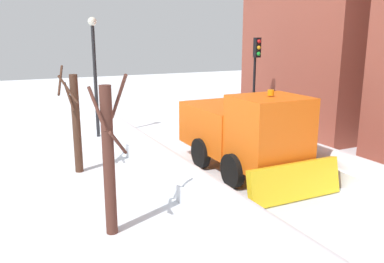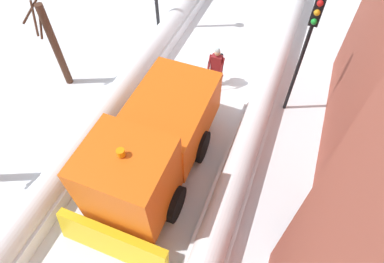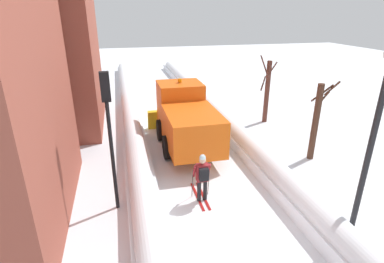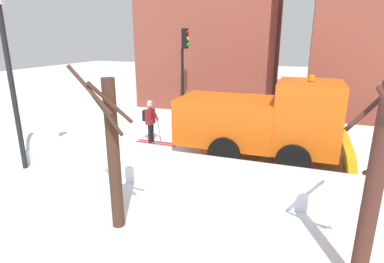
# 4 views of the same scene
# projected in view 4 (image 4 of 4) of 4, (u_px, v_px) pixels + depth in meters

# --- Properties ---
(ground_plane) EXTENTS (80.00, 80.00, 0.00)m
(ground_plane) POSITION_uv_depth(u_px,v_px,m) (372.00, 175.00, 10.05)
(ground_plane) COLOR white
(snowbank_left) EXTENTS (1.10, 36.00, 0.98)m
(snowbank_left) POSITION_uv_depth(u_px,v_px,m) (362.00, 140.00, 12.25)
(snowbank_left) COLOR white
(snowbank_left) RESTS_ON ground
(plow_truck) EXTENTS (3.20, 5.98, 3.12)m
(plow_truck) POSITION_uv_depth(u_px,v_px,m) (265.00, 121.00, 10.84)
(plow_truck) COLOR orange
(plow_truck) RESTS_ON ground
(skier) EXTENTS (0.62, 1.80, 1.81)m
(skier) POSITION_uv_depth(u_px,v_px,m) (150.00, 119.00, 12.92)
(skier) COLOR black
(skier) RESTS_ON ground
(traffic_light_pole) EXTENTS (0.28, 0.42, 4.65)m
(traffic_light_pole) POSITION_uv_depth(u_px,v_px,m) (184.00, 60.00, 14.78)
(traffic_light_pole) COLOR black
(traffic_light_pole) RESTS_ON ground
(street_lamp) EXTENTS (0.40, 0.40, 5.56)m
(street_lamp) POSITION_uv_depth(u_px,v_px,m) (8.00, 63.00, 9.63)
(street_lamp) COLOR black
(street_lamp) RESTS_ON ground
(bare_tree_near) EXTENTS (0.76, 1.34, 3.74)m
(bare_tree_near) POSITION_uv_depth(u_px,v_px,m) (113.00, 152.00, 6.85)
(bare_tree_near) COLOR #462B1E
(bare_tree_near) RESTS_ON ground
(bare_tree_mid) EXTENTS (0.85, 1.07, 3.93)m
(bare_tree_mid) POSITION_uv_depth(u_px,v_px,m) (374.00, 188.00, 5.05)
(bare_tree_mid) COLOR #4F2B22
(bare_tree_mid) RESTS_ON ground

